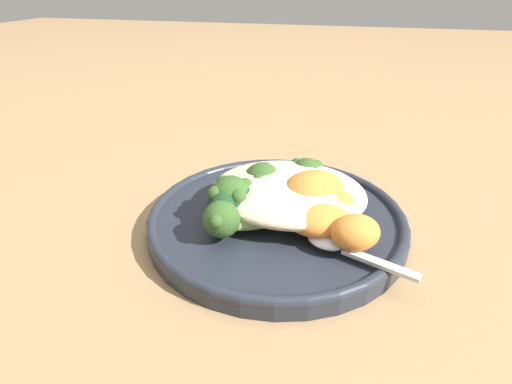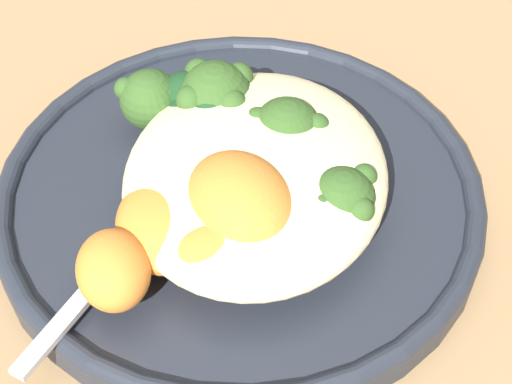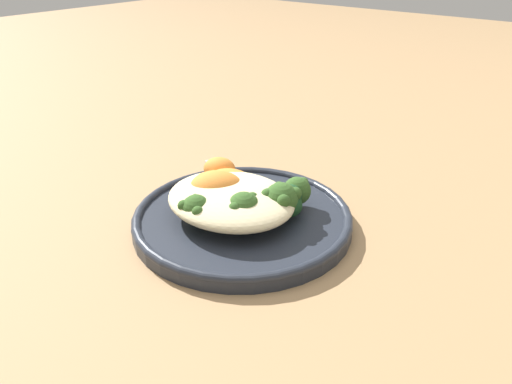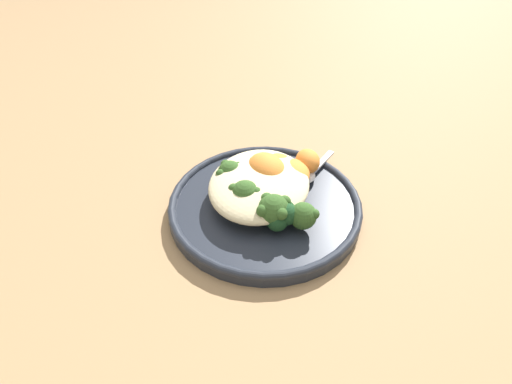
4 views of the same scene
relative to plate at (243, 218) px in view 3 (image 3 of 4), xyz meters
The scene contains 13 objects.
ground_plane 0.02m from the plate, 118.69° to the right, with size 4.00×4.00×0.00m, color #9E7A51.
plate is the anchor object (origin of this frame).
quinoa_mound 0.03m from the plate, 138.12° to the right, with size 0.17×0.14×0.04m, color beige.
broccoli_stalk_0 0.06m from the plate, 113.83° to the right, with size 0.04×0.11×0.04m.
broccoli_stalk_1 0.04m from the plate, 44.81° to the right, with size 0.07×0.08×0.04m.
broccoli_stalk_2 0.06m from the plate, 27.92° to the left, with size 0.09×0.04×0.04m.
broccoli_stalk_3 0.06m from the plate, 61.36° to the left, with size 0.10×0.08×0.04m.
sweet_potato_chunk_0 0.10m from the plate, 149.66° to the left, with size 0.05×0.04×0.03m, color orange.
sweet_potato_chunk_1 0.05m from the plate, 169.42° to the right, with size 0.07×0.06×0.05m, color orange.
sweet_potato_chunk_2 0.07m from the plate, behind, with size 0.06×0.05×0.03m, color orange.
sweet_potato_chunk_3 0.06m from the plate, 147.58° to the left, with size 0.07×0.05×0.03m, color orange.
kale_tuft 0.06m from the plate, 33.73° to the left, with size 0.05×0.05×0.03m.
spoon 0.09m from the plate, 141.48° to the left, with size 0.10×0.05×0.01m.
Camera 3 is at (0.37, -0.40, 0.33)m, focal length 35.00 mm.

